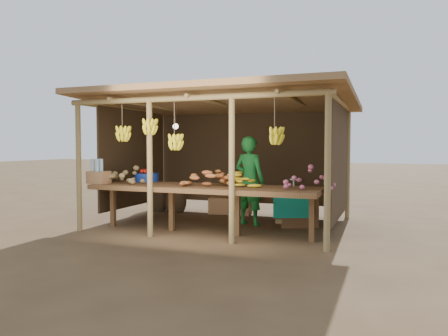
% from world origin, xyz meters
% --- Properties ---
extents(ground, '(60.00, 60.00, 0.00)m').
position_xyz_m(ground, '(0.00, 0.00, 0.00)').
color(ground, brown).
rests_on(ground, ground).
extents(stall_structure, '(4.70, 3.50, 2.43)m').
position_xyz_m(stall_structure, '(0.01, -0.12, 1.90)').
color(stall_structure, olive).
rests_on(stall_structure, ground).
extents(counter, '(3.90, 1.05, 0.80)m').
position_xyz_m(counter, '(0.00, -0.95, 0.74)').
color(counter, brown).
rests_on(counter, ground).
extents(potato_heap, '(1.00, 0.71, 0.36)m').
position_xyz_m(potato_heap, '(-1.55, -0.96, 0.98)').
color(potato_heap, olive).
rests_on(potato_heap, counter).
extents(sweet_potato_heap, '(1.03, 0.80, 0.35)m').
position_xyz_m(sweet_potato_heap, '(0.10, -0.99, 0.98)').
color(sweet_potato_heap, '#9E5528').
rests_on(sweet_potato_heap, counter).
extents(onion_heap, '(0.97, 0.79, 0.36)m').
position_xyz_m(onion_heap, '(1.74, -0.89, 0.98)').
color(onion_heap, '#AC546B').
rests_on(onion_heap, counter).
extents(banana_pile, '(0.60, 0.38, 0.35)m').
position_xyz_m(banana_pile, '(0.62, -0.84, 0.97)').
color(banana_pile, yellow).
rests_on(banana_pile, counter).
extents(tomato_basin, '(0.44, 0.44, 0.23)m').
position_xyz_m(tomato_basin, '(-1.34, -0.54, 0.90)').
color(tomato_basin, navy).
rests_on(tomato_basin, counter).
extents(bottle_box, '(0.37, 0.30, 0.44)m').
position_xyz_m(bottle_box, '(-1.90, -1.22, 0.97)').
color(bottle_box, '#9F7147').
rests_on(bottle_box, counter).
extents(vendor, '(0.68, 0.53, 1.64)m').
position_xyz_m(vendor, '(0.47, 0.10, 0.82)').
color(vendor, '#1A762C').
rests_on(vendor, ground).
extents(tarp_crate, '(0.92, 0.86, 0.88)m').
position_xyz_m(tarp_crate, '(1.32, 0.31, 0.36)').
color(tarp_crate, brown).
rests_on(tarp_crate, ground).
extents(carton_stack, '(0.96, 0.41, 0.69)m').
position_xyz_m(carton_stack, '(-0.17, 1.02, 0.30)').
color(carton_stack, '#9F7147').
rests_on(carton_stack, ground).
extents(burlap_sacks, '(0.95, 0.50, 0.67)m').
position_xyz_m(burlap_sacks, '(-1.75, 0.98, 0.29)').
color(burlap_sacks, '#42311E').
rests_on(burlap_sacks, ground).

